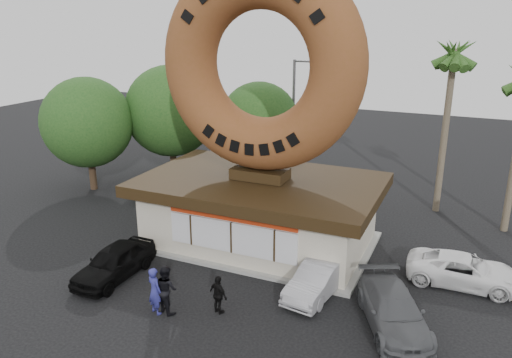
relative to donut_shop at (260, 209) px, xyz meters
The scene contains 15 objects.
ground 6.24m from the donut_shop, 90.00° to the right, with size 90.00×90.00×0.00m, color black.
donut_shop is the anchor object (origin of this frame).
giant_donut 6.78m from the donut_shop, 90.00° to the left, with size 9.49×9.49×2.42m, color brown.
tree_west 12.15m from the donut_shop, 143.55° to the left, with size 6.00×6.00×7.65m.
tree_mid 10.12m from the donut_shop, 113.92° to the left, with size 5.20×5.20×6.63m.
tree_far 13.59m from the donut_shop, 166.94° to the left, with size 5.60×5.60×7.14m.
palm_near 12.83m from the donut_shop, 46.90° to the left, with size 2.60×2.60×9.75m.
street_lamp 10.54m from the donut_shop, 100.50° to the left, with size 2.11×0.20×8.00m.
person_left 7.31m from the donut_shop, 98.80° to the right, with size 0.67×0.44×1.85m, color navy.
person_center 7.02m from the donut_shop, 96.43° to the right, with size 0.91×0.71×1.88m, color black.
person_right 6.41m from the donut_shop, 80.42° to the right, with size 0.90×0.37×1.53m, color black.
car_black 7.15m from the donut_shop, 126.87° to the right, with size 1.68×4.18×1.42m, color black.
car_silver 5.38m from the donut_shop, 40.34° to the right, with size 1.37×3.92×1.29m, color #AAA9AE.
car_grey 8.50m from the donut_shop, 32.16° to the right, with size 1.88×4.63×1.34m, color #595B5F.
car_white 9.37m from the donut_shop, ahead, with size 2.11×4.57×1.27m, color white.
Camera 1 is at (8.93, -14.50, 10.57)m, focal length 35.00 mm.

